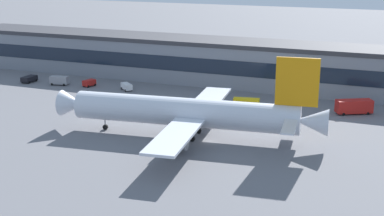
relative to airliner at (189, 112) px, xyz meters
name	(u,v)px	position (x,y,z in m)	size (l,w,h in m)	color
ground_plane	(209,141)	(4.76, -0.73, -5.17)	(600.00, 600.00, 0.00)	slate
terminal_building	(271,65)	(4.76, 48.59, 1.15)	(199.75, 15.78, 12.60)	gray
airliner	(189,112)	(0.00, 0.00, 0.00)	(56.03, 47.78, 17.40)	silver
crew_van	(59,80)	(-52.09, 28.61, -3.71)	(5.53, 3.18, 2.55)	gray
fuel_truck	(355,106)	(29.55, 30.03, -3.29)	(8.72, 6.47, 3.35)	red
pushback_tractor	(29,79)	(-62.29, 28.39, -4.12)	(2.67, 4.82, 1.75)	black
follow_me_car	(127,86)	(-31.02, 30.29, -4.08)	(4.57, 4.31, 1.85)	white
baggage_tug	(89,83)	(-43.08, 30.23, -4.09)	(2.83, 3.98, 1.85)	red
belt_loader	(246,101)	(4.02, 27.13, -4.02)	(6.65, 3.10, 1.95)	yellow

